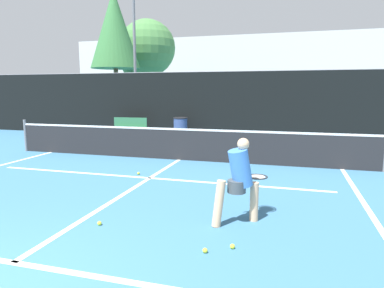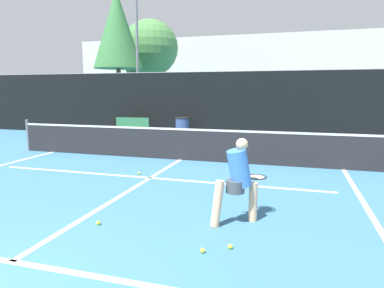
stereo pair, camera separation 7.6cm
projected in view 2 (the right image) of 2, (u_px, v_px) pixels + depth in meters
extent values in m
cube|color=white|center=(12.00, 262.00, 4.14)|extent=(11.00, 0.10, 0.01)
cube|color=white|center=(150.00, 178.00, 8.10)|extent=(8.25, 0.10, 0.01)
cube|color=white|center=(132.00, 189.00, 7.18)|extent=(0.10, 6.42, 0.01)
cube|color=white|center=(368.00, 210.00, 5.90)|extent=(0.10, 7.42, 0.01)
cylinder|color=slate|center=(28.00, 135.00, 11.69)|extent=(0.09, 0.09, 1.07)
cube|color=#232326|center=(180.00, 144.00, 10.14)|extent=(11.00, 0.02, 0.95)
cube|color=white|center=(180.00, 129.00, 10.07)|extent=(11.00, 0.03, 0.06)
cube|color=black|center=(217.00, 105.00, 14.66)|extent=(24.00, 0.06, 2.81)
cylinder|color=slate|center=(217.00, 72.00, 14.44)|extent=(24.00, 0.04, 0.04)
cylinder|color=#DBAD84|center=(253.00, 202.00, 5.40)|extent=(0.14, 0.14, 0.63)
cylinder|color=#DBAD84|center=(217.00, 204.00, 5.18)|extent=(0.26, 0.24, 0.73)
cylinder|color=#3F474C|center=(235.00, 186.00, 5.25)|extent=(0.29, 0.29, 0.19)
cylinder|color=#3F7ACC|center=(239.00, 168.00, 5.22)|extent=(0.40, 0.37, 0.64)
sphere|color=#DBAD84|center=(242.00, 144.00, 5.18)|extent=(0.18, 0.18, 0.18)
cylinder|color=#262628|center=(240.00, 179.00, 5.52)|extent=(0.26, 0.21, 0.03)
torus|color=#262628|center=(256.00, 177.00, 5.63)|extent=(0.48, 0.48, 0.02)
cylinder|color=beige|center=(256.00, 177.00, 5.63)|extent=(0.36, 0.36, 0.01)
sphere|color=#D1E033|center=(230.00, 247.00, 4.48)|extent=(0.07, 0.07, 0.07)
sphere|color=#D1E033|center=(139.00, 173.00, 8.43)|extent=(0.07, 0.07, 0.07)
sphere|color=#D1E033|center=(98.00, 223.00, 5.27)|extent=(0.07, 0.07, 0.07)
sphere|color=#D1E033|center=(203.00, 250.00, 4.37)|extent=(0.07, 0.07, 0.07)
cube|color=#33724C|center=(131.00, 127.00, 15.01)|extent=(1.54, 0.49, 0.04)
cube|color=#33724C|center=(132.00, 122.00, 15.16)|extent=(1.52, 0.17, 0.42)
cube|color=#333338|center=(118.00, 132.00, 15.17)|extent=(0.06, 0.32, 0.44)
cube|color=#333338|center=(144.00, 133.00, 14.93)|extent=(0.06, 0.32, 0.44)
cylinder|color=#384C7F|center=(182.00, 128.00, 14.64)|extent=(0.58, 0.58, 0.87)
cylinder|color=black|center=(182.00, 118.00, 14.56)|extent=(0.61, 0.61, 0.04)
cube|color=#B7B7BC|center=(247.00, 123.00, 17.10)|extent=(1.87, 4.14, 0.82)
cube|color=#1E2328|center=(247.00, 110.00, 16.79)|extent=(1.57, 2.49, 0.55)
cylinder|color=black|center=(266.00, 124.00, 18.13)|extent=(0.18, 0.60, 0.60)
cylinder|color=black|center=(262.00, 129.00, 15.62)|extent=(0.18, 0.60, 0.60)
cylinder|color=slate|center=(138.00, 63.00, 19.89)|extent=(0.16, 0.16, 7.29)
cylinder|color=brown|center=(147.00, 99.00, 25.94)|extent=(0.28, 0.28, 2.84)
sphere|color=#28562D|center=(146.00, 65.00, 25.54)|extent=(3.12, 3.12, 3.12)
cylinder|color=brown|center=(151.00, 93.00, 25.07)|extent=(0.28, 0.28, 3.65)
sphere|color=#477F42|center=(150.00, 48.00, 24.57)|extent=(4.01, 4.01, 4.01)
cylinder|color=brown|center=(119.00, 96.00, 21.78)|extent=(0.28, 0.28, 3.40)
cone|color=#38753D|center=(117.00, 29.00, 21.15)|extent=(3.06, 3.06, 4.77)
cube|color=beige|center=(260.00, 75.00, 31.62)|extent=(36.00, 2.40, 6.95)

